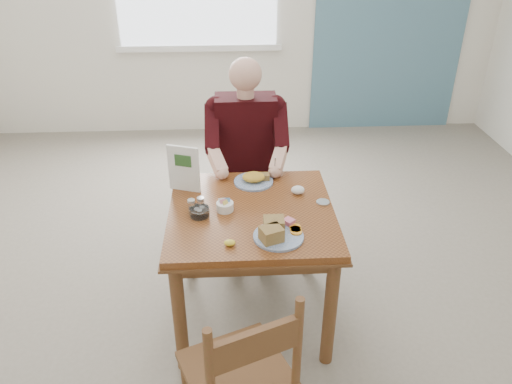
{
  "coord_description": "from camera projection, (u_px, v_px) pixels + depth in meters",
  "views": [
    {
      "loc": [
        -0.1,
        -2.31,
        2.18
      ],
      "look_at": [
        0.02,
        0.0,
        0.86
      ],
      "focal_mm": 35.0,
      "sensor_mm": 36.0,
      "label": 1
    }
  ],
  "objects": [
    {
      "name": "menu",
      "position": [
        184.0,
        168.0,
        2.84
      ],
      "size": [
        0.18,
        0.08,
        0.28
      ],
      "color": "white",
      "rests_on": "table"
    },
    {
      "name": "metal_dish",
      "position": [
        323.0,
        202.0,
        2.78
      ],
      "size": [
        0.09,
        0.09,
        0.01
      ],
      "primitive_type": "cylinder",
      "rotation": [
        0.0,
        0.0,
        -0.16
      ],
      "color": "silver",
      "rests_on": "table"
    },
    {
      "name": "lemon_wedge",
      "position": [
        230.0,
        243.0,
        2.42
      ],
      "size": [
        0.06,
        0.05,
        0.03
      ],
      "primitive_type": "ellipsoid",
      "rotation": [
        0.0,
        0.0,
        -0.09
      ],
      "color": "yellow",
      "rests_on": "table"
    },
    {
      "name": "napkin",
      "position": [
        298.0,
        190.0,
        2.86
      ],
      "size": [
        0.08,
        0.07,
        0.05
      ],
      "primitive_type": "ellipsoid",
      "rotation": [
        0.0,
        0.0,
        -0.12
      ],
      "color": "white",
      "rests_on": "table"
    },
    {
      "name": "diner",
      "position": [
        246.0,
        146.0,
        3.3
      ],
      "size": [
        0.53,
        0.56,
        1.39
      ],
      "color": "tan",
      "rests_on": "chair_far"
    },
    {
      "name": "chair_far",
      "position": [
        246.0,
        184.0,
        3.55
      ],
      "size": [
        0.42,
        0.42,
        0.95
      ],
      "color": "brown",
      "rests_on": "ground"
    },
    {
      "name": "near_plate",
      "position": [
        276.0,
        232.0,
        2.48
      ],
      "size": [
        0.31,
        0.31,
        0.08
      ],
      "color": "white",
      "rests_on": "table"
    },
    {
      "name": "shakers",
      "position": [
        196.0,
        206.0,
        2.67
      ],
      "size": [
        0.1,
        0.07,
        0.09
      ],
      "color": "white",
      "rests_on": "table"
    },
    {
      "name": "table",
      "position": [
        252.0,
        227.0,
        2.77
      ],
      "size": [
        0.92,
        0.92,
        0.75
      ],
      "color": "brown",
      "rests_on": "ground"
    },
    {
      "name": "floor",
      "position": [
        252.0,
        313.0,
        3.09
      ],
      "size": [
        6.0,
        6.0,
        0.0
      ],
      "primitive_type": "plane",
      "color": "#71695B",
      "rests_on": "ground"
    },
    {
      "name": "caddy",
      "position": [
        225.0,
        206.0,
        2.7
      ],
      "size": [
        0.11,
        0.11,
        0.07
      ],
      "color": "white",
      "rests_on": "table"
    },
    {
      "name": "creamer",
      "position": [
        199.0,
        212.0,
        2.65
      ],
      "size": [
        0.12,
        0.12,
        0.05
      ],
      "color": "white",
      "rests_on": "table"
    },
    {
      "name": "chair_near",
      "position": [
        242.0,
        378.0,
        2.07
      ],
      "size": [
        0.55,
        0.55,
        0.95
      ],
      "color": "brown",
      "rests_on": "ground"
    },
    {
      "name": "far_plate",
      "position": [
        254.0,
        179.0,
        2.98
      ],
      "size": [
        0.24,
        0.24,
        0.06
      ],
      "color": "white",
      "rests_on": "table"
    }
  ]
}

